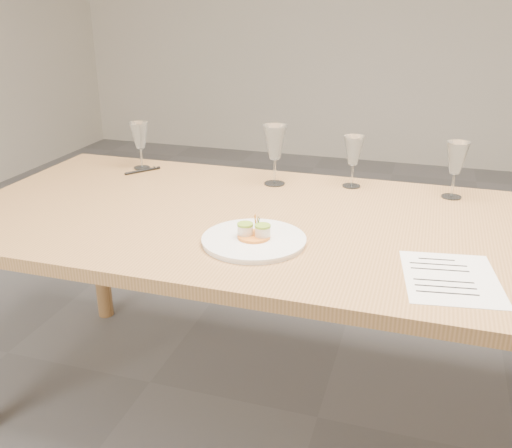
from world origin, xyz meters
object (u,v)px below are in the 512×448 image
(dining_table, at_px, (326,243))
(wine_glass_3, at_px, (456,159))
(wine_glass_0, at_px, (140,136))
(wine_glass_2, at_px, (354,152))
(dinner_plate, at_px, (254,239))
(recipe_sheet, at_px, (451,278))
(wine_glass_1, at_px, (275,143))
(ballpoint_pen, at_px, (143,171))

(dining_table, xyz_separation_m, wine_glass_3, (0.37, 0.37, 0.21))
(wine_glass_0, bearing_deg, wine_glass_2, 1.05)
(dinner_plate, distance_m, recipe_sheet, 0.54)
(wine_glass_1, bearing_deg, wine_glass_0, 175.90)
(recipe_sheet, xyz_separation_m, wine_glass_3, (0.00, 0.64, 0.14))
(dining_table, xyz_separation_m, wine_glass_1, (-0.26, 0.33, 0.22))
(ballpoint_pen, height_order, wine_glass_3, wine_glass_3)
(wine_glass_1, distance_m, wine_glass_3, 0.63)
(wine_glass_1, bearing_deg, dining_table, -51.67)
(recipe_sheet, bearing_deg, wine_glass_0, 143.08)
(dining_table, bearing_deg, recipe_sheet, -36.72)
(ballpoint_pen, height_order, wine_glass_0, wine_glass_0)
(dining_table, bearing_deg, dinner_plate, -129.64)
(dinner_plate, relative_size, wine_glass_0, 1.59)
(wine_glass_2, height_order, wine_glass_3, wine_glass_3)
(dining_table, relative_size, wine_glass_2, 12.71)
(dining_table, relative_size, dinner_plate, 8.04)
(recipe_sheet, height_order, ballpoint_pen, ballpoint_pen)
(recipe_sheet, distance_m, wine_glass_1, 0.88)
(dinner_plate, relative_size, ballpoint_pen, 2.32)
(wine_glass_0, height_order, wine_glass_3, wine_glass_3)
(dinner_plate, xyz_separation_m, wine_glass_3, (0.54, 0.58, 0.13))
(ballpoint_pen, bearing_deg, dining_table, -75.78)
(dinner_plate, bearing_deg, wine_glass_2, 72.49)
(recipe_sheet, relative_size, wine_glass_3, 1.64)
(dinner_plate, relative_size, recipe_sheet, 0.93)
(dining_table, bearing_deg, wine_glass_0, 155.93)
(dining_table, relative_size, wine_glass_0, 12.78)
(dining_table, height_order, recipe_sheet, recipe_sheet)
(dinner_plate, height_order, recipe_sheet, dinner_plate)
(dinner_plate, height_order, wine_glass_2, wine_glass_2)
(wine_glass_1, bearing_deg, wine_glass_3, 3.54)
(dinner_plate, relative_size, wine_glass_1, 1.35)
(wine_glass_1, xyz_separation_m, wine_glass_3, (0.63, 0.04, -0.02))
(dinner_plate, xyz_separation_m, wine_glass_0, (-0.66, 0.58, 0.12))
(recipe_sheet, xyz_separation_m, ballpoint_pen, (-1.17, 0.60, 0.00))
(dinner_plate, xyz_separation_m, recipe_sheet, (0.54, -0.06, -0.01))
(dining_table, height_order, wine_glass_3, wine_glass_3)
(ballpoint_pen, height_order, wine_glass_2, wine_glass_2)
(recipe_sheet, xyz_separation_m, wine_glass_1, (-0.63, 0.60, 0.15))
(dining_table, bearing_deg, wine_glass_2, 87.66)
(ballpoint_pen, distance_m, wine_glass_2, 0.83)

